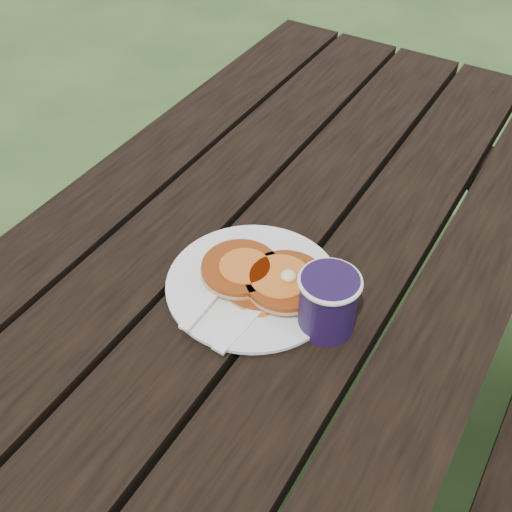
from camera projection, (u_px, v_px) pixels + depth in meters
The scene contains 6 objects.
picnic_table at pixel (223, 442), 1.19m from camera, with size 1.36×1.80×0.75m.
plate at pixel (253, 285), 0.94m from camera, with size 0.25×0.25×0.01m, color white.
pancake_stack at pixel (264, 277), 0.93m from camera, with size 0.19×0.13×0.04m.
knife at pixel (256, 309), 0.90m from camera, with size 0.02×0.18×0.01m, color white.
fork at pixel (206, 303), 0.90m from camera, with size 0.03×0.16×0.01m, color white, non-canonical shape.
coffee_cup at pixel (328, 300), 0.86m from camera, with size 0.09×0.09×0.09m.
Camera 1 is at (0.37, -0.50, 1.44)m, focal length 45.00 mm.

